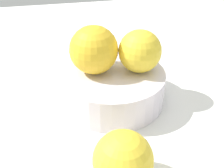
% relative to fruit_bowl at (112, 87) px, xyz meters
% --- Properties ---
extents(ground_plane, '(1.10, 1.10, 0.02)m').
position_rel_fruit_bowl_xyz_m(ground_plane, '(0.00, 0.00, -0.04)').
color(ground_plane, white).
extents(fruit_bowl, '(0.18, 0.18, 0.05)m').
position_rel_fruit_bowl_xyz_m(fruit_bowl, '(0.00, 0.00, 0.00)').
color(fruit_bowl, silver).
rests_on(fruit_bowl, ground_plane).
extents(orange_in_bowl_0, '(0.08, 0.08, 0.08)m').
position_rel_fruit_bowl_xyz_m(orange_in_bowl_0, '(-0.03, 0.01, 0.07)').
color(orange_in_bowl_0, yellow).
rests_on(orange_in_bowl_0, fruit_bowl).
extents(orange_in_bowl_1, '(0.07, 0.07, 0.07)m').
position_rel_fruit_bowl_xyz_m(orange_in_bowl_1, '(0.05, 0.00, 0.06)').
color(orange_in_bowl_1, yellow).
rests_on(orange_in_bowl_1, fruit_bowl).
extents(orange_loose_0, '(0.07, 0.07, 0.07)m').
position_rel_fruit_bowl_xyz_m(orange_loose_0, '(-0.02, -0.17, 0.01)').
color(orange_loose_0, yellow).
rests_on(orange_loose_0, ground_plane).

